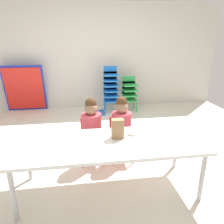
% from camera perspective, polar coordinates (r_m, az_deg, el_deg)
% --- Properties ---
extents(ground_plane, '(6.21, 4.76, 0.02)m').
position_cam_1_polar(ground_plane, '(3.39, -2.10, -10.30)').
color(ground_plane, silver).
extents(back_wall, '(6.21, 0.10, 2.44)m').
position_cam_1_polar(back_wall, '(5.35, -5.21, 14.29)').
color(back_wall, beige).
rests_on(back_wall, ground_plane).
extents(craft_table, '(2.01, 0.76, 0.60)m').
position_cam_1_polar(craft_table, '(2.34, -0.80, -8.91)').
color(craft_table, white).
rests_on(craft_table, ground_plane).
extents(seated_child_near_camera, '(0.32, 0.32, 0.92)m').
position_cam_1_polar(seated_child_near_camera, '(2.88, -5.41, -3.39)').
color(seated_child_near_camera, red).
rests_on(seated_child_near_camera, ground_plane).
extents(seated_child_middle_seat, '(0.32, 0.31, 0.92)m').
position_cam_1_polar(seated_child_middle_seat, '(2.92, 2.49, -2.97)').
color(seated_child_middle_seat, red).
rests_on(seated_child_middle_seat, ground_plane).
extents(kid_chair_blue_stack, '(0.32, 0.30, 1.04)m').
position_cam_1_polar(kid_chair_blue_stack, '(5.00, -0.31, 6.62)').
color(kid_chair_blue_stack, blue).
rests_on(kid_chair_blue_stack, ground_plane).
extents(kid_chair_green_stack, '(0.32, 0.30, 0.80)m').
position_cam_1_polar(kid_chair_green_stack, '(5.11, 4.62, 5.42)').
color(kid_chair_green_stack, green).
rests_on(kid_chair_green_stack, ground_plane).
extents(folded_activity_table, '(0.90, 0.29, 1.09)m').
position_cam_1_polar(folded_activity_table, '(5.39, -22.01, 5.71)').
color(folded_activity_table, '#1E33BF').
rests_on(folded_activity_table, ground_plane).
extents(paper_bag_brown, '(0.13, 0.09, 0.22)m').
position_cam_1_polar(paper_bag_brown, '(2.37, 1.47, -4.42)').
color(paper_bag_brown, '#9E754C').
rests_on(paper_bag_brown, craft_table).
extents(paper_plate_near_edge, '(0.18, 0.18, 0.01)m').
position_cam_1_polar(paper_plate_near_edge, '(2.49, 5.31, -6.00)').
color(paper_plate_near_edge, white).
rests_on(paper_plate_near_edge, craft_table).
extents(paper_plate_center_table, '(0.18, 0.18, 0.01)m').
position_cam_1_polar(paper_plate_center_table, '(2.38, -11.85, -7.58)').
color(paper_plate_center_table, white).
rests_on(paper_plate_center_table, craft_table).
extents(donut_powdered_on_plate, '(0.11, 0.11, 0.03)m').
position_cam_1_polar(donut_powdered_on_plate, '(2.48, 5.32, -5.59)').
color(donut_powdered_on_plate, white).
rests_on(donut_powdered_on_plate, craft_table).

